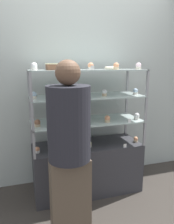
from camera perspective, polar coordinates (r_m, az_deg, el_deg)
ground_plane at (r=2.88m, az=0.00°, el=-19.51°), size 20.00×20.00×0.00m
back_wall at (r=2.82m, az=-2.37°, el=7.93°), size 8.00×0.05×2.60m
display_base at (r=2.73m, az=0.00°, el=-14.23°), size 1.26×0.49×0.59m
display_riser_lower at (r=2.53m, az=0.00°, el=-2.63°), size 1.26×0.49×0.29m
display_riser_middle at (r=2.46m, az=0.00°, el=3.88°), size 1.26×0.49×0.29m
display_riser_upper at (r=2.44m, az=0.00°, el=10.63°), size 1.26×0.49×0.29m
layer_cake_centerpiece at (r=2.53m, az=-1.92°, el=-0.61°), size 0.16×0.16×0.14m
sheet_cake_frosted at (r=2.37m, az=-7.83°, el=11.69°), size 0.22×0.18×0.07m
cupcake_0 at (r=2.43m, az=-12.85°, el=-9.62°), size 0.05×0.05×0.07m
cupcake_1 at (r=2.52m, az=0.62°, el=-8.41°), size 0.05×0.05×0.07m
cupcake_2 at (r=2.74m, az=12.61°, el=-7.00°), size 0.05×0.05×0.07m
price_tag_0 at (r=2.54m, az=9.89°, el=-8.66°), size 0.04×0.00×0.04m
cupcake_3 at (r=2.33m, az=-12.83°, el=-2.85°), size 0.06×0.06×0.08m
cupcake_4 at (r=2.41m, az=-4.15°, el=-2.08°), size 0.06×0.06×0.08m
cupcake_5 at (r=2.45m, az=5.34°, el=-1.83°), size 0.06×0.06×0.08m
cupcake_6 at (r=2.63m, az=12.85°, el=-1.10°), size 0.06×0.06×0.08m
price_tag_1 at (r=2.48m, az=11.08°, el=-2.25°), size 0.04×0.00×0.04m
cupcake_7 at (r=2.31m, az=-13.71°, el=4.26°), size 0.06×0.06×0.07m
cupcake_8 at (r=2.33m, az=-3.89°, el=4.65°), size 0.06×0.06×0.07m
cupcake_9 at (r=2.45m, az=4.54°, el=5.03°), size 0.06×0.06×0.07m
cupcake_10 at (r=2.60m, az=12.52°, el=5.22°), size 0.06×0.06×0.07m
price_tag_2 at (r=2.18m, az=-3.91°, el=3.77°), size 0.04×0.00×0.04m
cupcake_11 at (r=2.21m, az=-13.64°, el=11.45°), size 0.06×0.06×0.07m
cupcake_12 at (r=2.31m, az=0.98°, el=11.83°), size 0.06×0.06×0.07m
cupcake_13 at (r=2.43m, az=7.62°, el=11.76°), size 0.06×0.06×0.07m
cupcake_14 at (r=2.58m, az=13.31°, el=11.58°), size 0.06×0.06×0.07m
price_tag_3 at (r=2.22m, az=1.45°, el=11.45°), size 0.04×0.00×0.04m
donut_glazed at (r=2.54m, az=6.04°, el=11.40°), size 0.12×0.12×0.03m
customer_figure at (r=1.89m, az=-4.66°, el=-9.07°), size 0.36×0.36×1.56m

